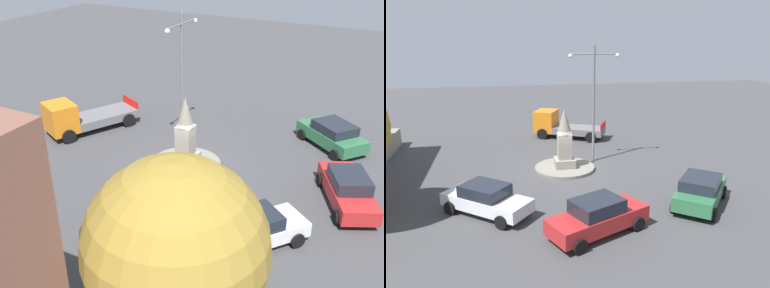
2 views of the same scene
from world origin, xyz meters
TOP-DOWN VIEW (x-y plane):
  - ground_plane at (0.00, 0.00)m, footprint 80.00×80.00m
  - traffic_island at (0.00, 0.00)m, footprint 3.76×3.76m
  - monument at (0.00, 0.00)m, footprint 1.24×1.24m
  - streetlamp at (2.11, 1.30)m, footprint 3.27×0.28m
  - car_white_approaching at (-4.55, -5.48)m, footprint 4.44×4.03m
  - car_red_waiting at (0.19, -8.26)m, footprint 4.75×3.44m
  - car_green_parked_left at (5.83, -6.41)m, footprint 4.06×4.42m
  - truck_orange_parked_right at (0.86, 7.71)m, footprint 5.86×4.15m

SIDE VIEW (x-z plane):
  - ground_plane at x=0.00m, z-range 0.00..0.00m
  - traffic_island at x=0.00m, z-range 0.00..0.18m
  - car_white_approaching at x=-4.55m, z-range 0.02..1.51m
  - car_green_parked_left at x=5.83m, z-range 0.03..1.58m
  - car_red_waiting at x=0.19m, z-range 0.01..1.62m
  - truck_orange_parked_right at x=0.86m, z-range -0.10..2.05m
  - monument at x=0.00m, z-range 0.04..3.76m
  - streetlamp at x=2.11m, z-range 0.78..8.32m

